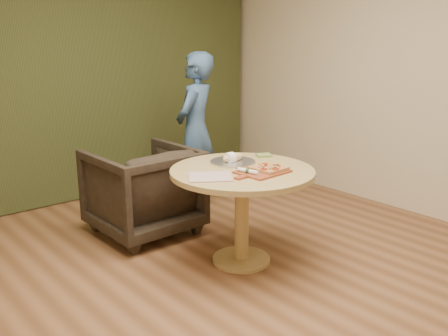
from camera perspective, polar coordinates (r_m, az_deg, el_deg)
room_shell at (r=2.89m, az=3.79°, el=8.46°), size 5.04×6.04×2.84m
curtain at (r=5.37m, az=-18.51°, el=10.82°), size 4.80×0.14×2.78m
pedestal_table at (r=3.77m, az=2.07°, el=-2.20°), size 1.09×1.09×0.75m
pizza_paddle at (r=3.64m, az=4.31°, el=-0.46°), size 0.45×0.30×0.01m
flatbread_pizza at (r=3.67m, az=5.14°, el=-0.02°), size 0.23×0.23×0.04m
cutlery_roll at (r=3.58m, az=2.77°, el=-0.35°), size 0.06×0.20×0.03m
newspaper at (r=3.52m, az=-1.60°, el=-1.03°), size 0.39×0.38×0.01m
serving_tray at (r=3.92m, az=1.01°, el=0.70°), size 0.36×0.36×0.02m
bread_roll at (r=3.90m, az=0.91°, el=1.19°), size 0.19×0.09×0.09m
green_packet at (r=4.13m, az=4.58°, el=1.45°), size 0.15×0.14×0.02m
armchair at (r=4.45m, az=-9.25°, el=-2.08°), size 0.85×0.80×0.86m
person_standing at (r=5.05m, az=-3.25°, el=4.26°), size 0.68×0.61×1.57m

